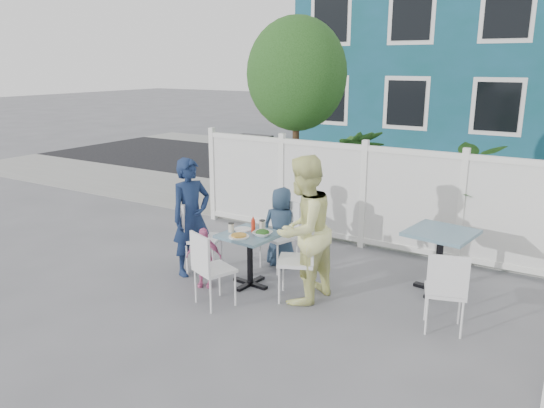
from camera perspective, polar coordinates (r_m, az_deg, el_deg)
The scene contains 29 objects.
ground at distance 6.50m, azimuth 0.41°, elevation -10.49°, with size 80.00×80.00×0.00m, color slate.
near_sidewalk at distance 9.73m, azimuth 12.18°, elevation -2.03°, with size 24.00×2.60×0.01m, color gray.
street at distance 13.17m, azimuth 17.70°, elevation 2.03°, with size 24.00×5.00×0.01m, color black.
far_sidewalk at distance 16.15m, azimuth 20.50°, elevation 4.08°, with size 24.00×1.60×0.01m, color gray.
building at distance 19.33m, azimuth 21.99°, elevation 14.55°, with size 11.00×6.00×6.00m.
fence_back at distance 8.22m, azimuth 9.78°, elevation 0.61°, with size 5.86×0.08×1.60m.
tree at distance 9.52m, azimuth 2.65°, elevation 13.75°, with size 1.80×1.62×3.59m.
utility_cabinet at distance 11.09m, azimuth -2.22°, elevation 3.77°, with size 0.69×0.49×1.28m, color gold.
potted_shrub_a at distance 8.99m, azimuth 9.07°, elevation 2.45°, with size 0.98×0.98×1.75m, color #1A4013.
potted_shrub_b at distance 8.39m, azimuth 20.55°, elevation 0.22°, with size 1.43×1.24×1.59m, color #1A4013.
main_table at distance 6.77m, azimuth -2.40°, elevation -4.47°, with size 0.72×0.72×0.70m.
spare_table at distance 6.87m, azimuth 17.65°, elevation -4.23°, with size 0.85×0.85×0.80m.
chair_left at distance 7.25m, azimuth -7.99°, elevation -2.93°, with size 0.57×0.58×1.00m.
chair_right at distance 6.38m, azimuth 3.43°, elevation -5.36°, with size 0.58×0.59×1.00m.
chair_back at distance 7.36m, azimuth 1.21°, elevation -2.75°, with size 0.54×0.53×0.95m.
chair_near at distance 6.24m, azimuth -6.83°, elevation -6.43°, with size 0.53×0.52×0.91m.
chair_spare at distance 5.89m, azimuth 18.22°, elevation -8.44°, with size 0.51×0.50×0.91m.
man at distance 7.16m, azimuth -8.68°, elevation -1.39°, with size 0.58×0.38×1.59m, color #152548.
woman at distance 6.25m, azimuth 3.35°, elevation -2.79°, with size 0.86×0.67×1.78m, color #E6EC44.
boy at distance 7.42m, azimuth 1.03°, elevation -2.49°, with size 0.55×0.36×1.13m, color #263A51.
toddler at distance 6.85m, azimuth -7.36°, elevation -5.69°, with size 0.46×0.19×0.78m, color pink.
plate_main at distance 6.59m, azimuth -3.59°, elevation -3.51°, with size 0.26×0.26×0.02m, color white.
plate_side at distance 6.86m, azimuth -3.19°, elevation -2.75°, with size 0.23×0.23×0.02m, color white.
salad_bowl at distance 6.61m, azimuth -1.03°, elevation -3.22°, with size 0.23×0.23×0.06m, color white.
coffee_cup_a at distance 6.78m, azimuth -4.41°, elevation -2.57°, with size 0.07×0.07×0.11m, color beige.
coffee_cup_b at distance 6.87m, azimuth -1.06°, elevation -2.28°, with size 0.08×0.08×0.11m, color beige.
ketchup_bottle at distance 6.74m, azimuth -2.04°, elevation -2.38°, with size 0.05×0.05×0.17m, color red.
salt_shaker at distance 6.93m, azimuth -1.86°, elevation -2.28°, with size 0.03×0.03×0.08m, color white.
pepper_shaker at distance 6.95m, azimuth -1.29°, elevation -2.28°, with size 0.03×0.03×0.06m, color black.
Camera 1 is at (3.06, -5.01, 2.79)m, focal length 35.00 mm.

